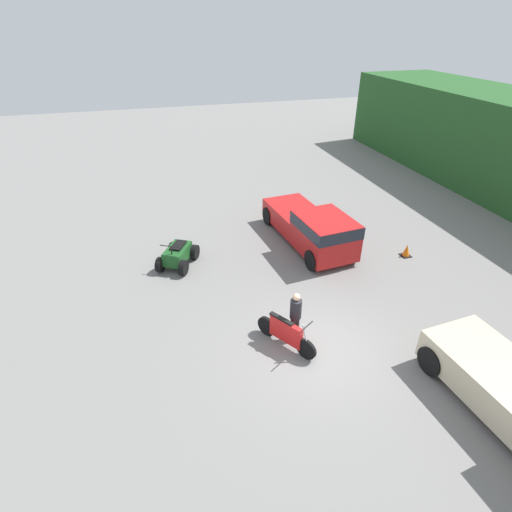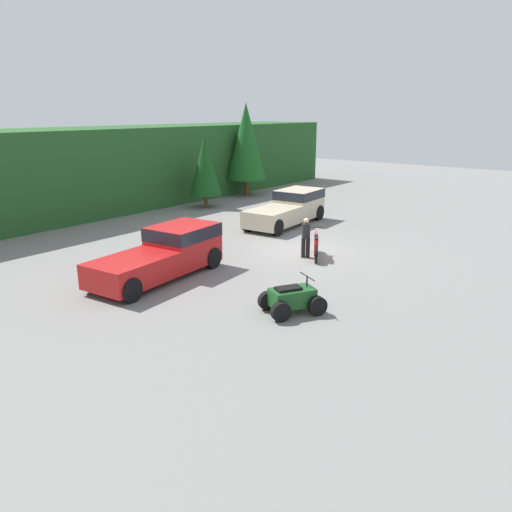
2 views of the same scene
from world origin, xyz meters
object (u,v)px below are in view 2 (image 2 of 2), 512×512
(pickup_truck_red, at_px, (166,251))
(traffic_cone, at_px, (146,244))
(pickup_truck_second, at_px, (290,207))
(rider_person, at_px, (306,236))
(dirt_bike, at_px, (316,247))
(quad_atv, at_px, (292,299))

(pickup_truck_red, bearing_deg, traffic_cone, 55.95)
(pickup_truck_red, relative_size, traffic_cone, 10.50)
(pickup_truck_second, bearing_deg, traffic_cone, 162.25)
(rider_person, distance_m, traffic_cone, 7.34)
(pickup_truck_red, xyz_separation_m, rider_person, (5.38, -2.89, -0.01))
(pickup_truck_second, distance_m, dirt_bike, 6.90)
(pickup_truck_second, distance_m, quad_atv, 13.02)
(rider_person, bearing_deg, quad_atv, 171.98)
(pickup_truck_red, bearing_deg, dirt_bike, -35.72)
(quad_atv, bearing_deg, traffic_cone, 107.32)
(pickup_truck_second, height_order, rider_person, pickup_truck_second)
(pickup_truck_second, height_order, quad_atv, pickup_truck_second)
(pickup_truck_second, bearing_deg, rider_person, -144.36)
(pickup_truck_red, distance_m, traffic_cone, 4.10)
(pickup_truck_red, height_order, rider_person, pickup_truck_red)
(pickup_truck_red, xyz_separation_m, pickup_truck_second, (10.59, 1.51, 0.00))
(quad_atv, bearing_deg, rider_person, 58.24)
(quad_atv, bearing_deg, dirt_bike, 54.16)
(dirt_bike, bearing_deg, pickup_truck_second, 11.59)
(pickup_truck_red, relative_size, dirt_bike, 2.99)
(rider_person, height_order, traffic_cone, rider_person)
(rider_person, bearing_deg, pickup_truck_second, 3.26)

